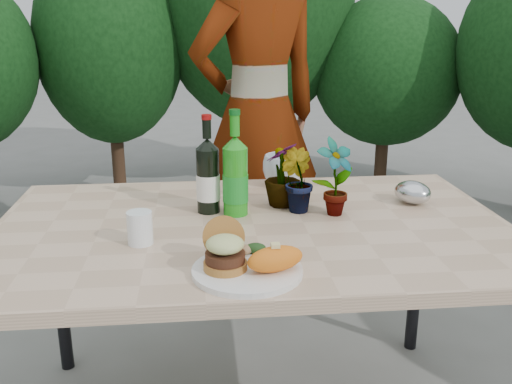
{
  "coord_description": "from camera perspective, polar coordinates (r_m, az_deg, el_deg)",
  "views": [
    {
      "loc": [
        -0.16,
        -1.65,
        1.37
      ],
      "look_at": [
        0.0,
        -0.08,
        0.88
      ],
      "focal_mm": 40.0,
      "sensor_mm": 36.0,
      "label": 1
    }
  ],
  "objects": [
    {
      "name": "patio_table",
      "position": [
        1.79,
        -0.26,
        -4.96
      ],
      "size": [
        1.6,
        1.0,
        0.75
      ],
      "color": "tan",
      "rests_on": "ground"
    },
    {
      "name": "shrub_hedge",
      "position": [
        3.38,
        0.15,
        13.9
      ],
      "size": [
        6.84,
        5.24,
        2.52
      ],
      "color": "#382316",
      "rests_on": "ground"
    },
    {
      "name": "dinner_plate",
      "position": [
        1.45,
        -0.88,
        -7.88
      ],
      "size": [
        0.28,
        0.28,
        0.01
      ],
      "primitive_type": "cylinder",
      "color": "white",
      "rests_on": "patio_table"
    },
    {
      "name": "burger_stack",
      "position": [
        1.44,
        -3.15,
        -5.73
      ],
      "size": [
        0.11,
        0.16,
        0.11
      ],
      "color": "#B7722D",
      "rests_on": "dinner_plate"
    },
    {
      "name": "sweet_potato",
      "position": [
        1.42,
        1.94,
        -6.7
      ],
      "size": [
        0.17,
        0.12,
        0.06
      ],
      "primitive_type": "ellipsoid",
      "rotation": [
        0.0,
        0.0,
        0.35
      ],
      "color": "orange",
      "rests_on": "dinner_plate"
    },
    {
      "name": "grilled_veg",
      "position": [
        1.52,
        -0.54,
        -5.69
      ],
      "size": [
        0.08,
        0.05,
        0.03
      ],
      "color": "olive",
      "rests_on": "dinner_plate"
    },
    {
      "name": "wine_bottle",
      "position": [
        1.86,
        -4.82,
        1.5
      ],
      "size": [
        0.08,
        0.08,
        0.32
      ],
      "rotation": [
        0.0,
        0.0,
        0.24
      ],
      "color": "black",
      "rests_on": "patio_table"
    },
    {
      "name": "sparkling_water",
      "position": [
        1.83,
        -2.08,
        1.51
      ],
      "size": [
        0.08,
        0.08,
        0.34
      ],
      "rotation": [
        0.0,
        0.0,
        0.09
      ],
      "color": "#20911A",
      "rests_on": "patio_table"
    },
    {
      "name": "plastic_cup",
      "position": [
        1.64,
        -11.53,
        -3.54
      ],
      "size": [
        0.07,
        0.07,
        0.09
      ],
      "primitive_type": "cylinder",
      "color": "white",
      "rests_on": "patio_table"
    },
    {
      "name": "seedling_left",
      "position": [
        1.84,
        7.92,
        1.46
      ],
      "size": [
        0.16,
        0.14,
        0.25
      ],
      "primitive_type": "imported",
      "rotation": [
        0.0,
        0.0,
        0.45
      ],
      "color": "#24581E",
      "rests_on": "patio_table"
    },
    {
      "name": "seedling_mid",
      "position": [
        1.87,
        4.09,
        1.15
      ],
      "size": [
        0.14,
        0.15,
        0.21
      ],
      "primitive_type": "imported",
      "rotation": [
        0.0,
        0.0,
        2.23
      ],
      "color": "#22531C",
      "rests_on": "patio_table"
    },
    {
      "name": "seedling_right",
      "position": [
        1.92,
        2.67,
        1.75
      ],
      "size": [
        0.17,
        0.17,
        0.22
      ],
      "primitive_type": "imported",
      "rotation": [
        0.0,
        0.0,
        4.0
      ],
      "color": "#276021",
      "rests_on": "patio_table"
    },
    {
      "name": "blue_bowl",
      "position": [
        2.16,
        2.68,
        2.19
      ],
      "size": [
        0.2,
        0.2,
        0.12
      ],
      "primitive_type": "imported",
      "rotation": [
        0.0,
        0.0,
        -0.43
      ],
      "color": "silver",
      "rests_on": "patio_table"
    },
    {
      "name": "foil_packet_right",
      "position": [
        2.03,
        15.39,
        -0.03
      ],
      "size": [
        0.16,
        0.17,
        0.08
      ],
      "primitive_type": "ellipsoid",
      "rotation": [
        0.0,
        0.0,
        2.11
      ],
      "color": "#BABDC1",
      "rests_on": "patio_table"
    },
    {
      "name": "person",
      "position": [
        2.69,
        0.2,
        7.57
      ],
      "size": [
        0.78,
        0.65,
        1.83
      ],
      "primitive_type": "imported",
      "rotation": [
        0.0,
        0.0,
        3.52
      ],
      "color": "#A27151",
      "rests_on": "ground"
    }
  ]
}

